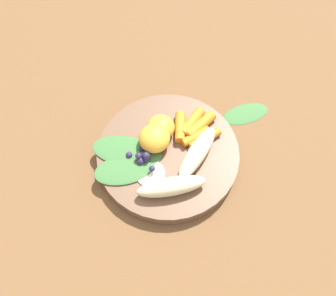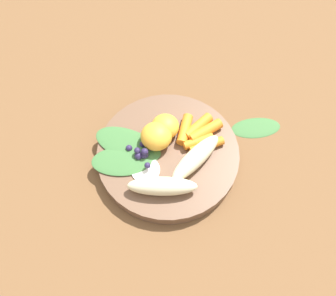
{
  "view_description": "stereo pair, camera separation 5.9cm",
  "coord_description": "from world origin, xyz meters",
  "px_view_note": "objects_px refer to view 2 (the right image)",
  "views": [
    {
      "loc": [
        0.13,
        0.26,
        0.54
      ],
      "look_at": [
        0.0,
        0.0,
        0.03
      ],
      "focal_mm": 37.05,
      "sensor_mm": 36.0,
      "label": 1
    },
    {
      "loc": [
        0.08,
        0.28,
        0.54
      ],
      "look_at": [
        0.0,
        0.0,
        0.03
      ],
      "focal_mm": 37.05,
      "sensor_mm": 36.0,
      "label": 2
    }
  ],
  "objects_px": {
    "banana_peeled_left": "(196,158)",
    "banana_peeled_right": "(162,186)",
    "orange_segment_near": "(156,136)",
    "bowl": "(168,154)",
    "kale_leaf_stray": "(256,127)"
  },
  "relations": [
    {
      "from": "banana_peeled_left",
      "to": "banana_peeled_right",
      "type": "bearing_deg",
      "value": 175.86
    },
    {
      "from": "orange_segment_near",
      "to": "banana_peeled_right",
      "type": "bearing_deg",
      "value": 81.5
    },
    {
      "from": "bowl",
      "to": "banana_peeled_left",
      "type": "bearing_deg",
      "value": 139.89
    },
    {
      "from": "bowl",
      "to": "orange_segment_near",
      "type": "xyz_separation_m",
      "value": [
        0.01,
        -0.02,
        0.03
      ]
    },
    {
      "from": "banana_peeled_right",
      "to": "kale_leaf_stray",
      "type": "height_order",
      "value": "banana_peeled_right"
    },
    {
      "from": "bowl",
      "to": "banana_peeled_left",
      "type": "distance_m",
      "value": 0.06
    },
    {
      "from": "bowl",
      "to": "banana_peeled_right",
      "type": "distance_m",
      "value": 0.08
    },
    {
      "from": "kale_leaf_stray",
      "to": "bowl",
      "type": "bearing_deg",
      "value": -166.97
    },
    {
      "from": "bowl",
      "to": "banana_peeled_left",
      "type": "xyz_separation_m",
      "value": [
        -0.04,
        0.03,
        0.03
      ]
    },
    {
      "from": "orange_segment_near",
      "to": "kale_leaf_stray",
      "type": "relative_size",
      "value": 0.57
    },
    {
      "from": "kale_leaf_stray",
      "to": "banana_peeled_right",
      "type": "bearing_deg",
      "value": -149.96
    },
    {
      "from": "banana_peeled_left",
      "to": "orange_segment_near",
      "type": "height_order",
      "value": "orange_segment_near"
    },
    {
      "from": "banana_peeled_right",
      "to": "orange_segment_near",
      "type": "bearing_deg",
      "value": 97.43
    },
    {
      "from": "bowl",
      "to": "orange_segment_near",
      "type": "distance_m",
      "value": 0.04
    },
    {
      "from": "banana_peeled_left",
      "to": "banana_peeled_right",
      "type": "distance_m",
      "value": 0.08
    }
  ]
}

